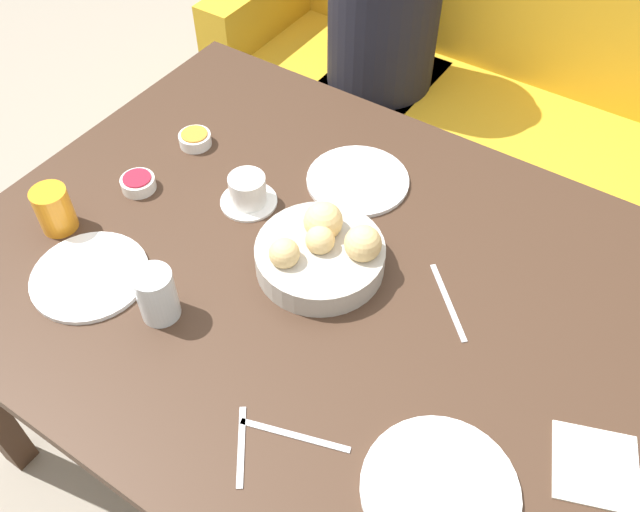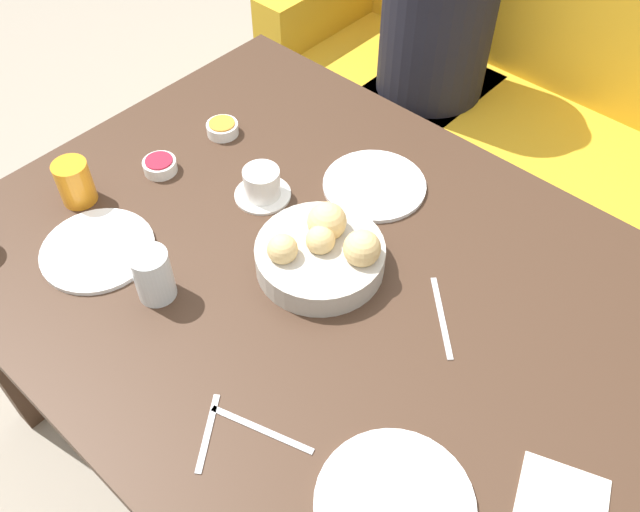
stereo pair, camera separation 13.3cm
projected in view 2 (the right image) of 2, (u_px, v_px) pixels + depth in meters
ground_plane at (318, 441)px, 1.91m from camera, size 10.00×10.00×0.00m
dining_table at (317, 297)px, 1.41m from camera, size 1.43×1.09×0.75m
couch at (522, 130)px, 2.33m from camera, size 1.80×0.70×0.88m
seated_person at (432, 61)px, 2.23m from camera, size 0.36×0.46×1.25m
bread_basket at (322, 252)px, 1.33m from camera, size 0.26×0.26×0.12m
plate_near_left at (98, 250)px, 1.38m from camera, size 0.23×0.23×0.01m
plate_near_right at (395, 505)px, 1.04m from camera, size 0.25×0.25×0.01m
plate_far_center at (374, 185)px, 1.51m from camera, size 0.23×0.23×0.01m
juice_glass at (75, 182)px, 1.45m from camera, size 0.07×0.07×0.10m
water_tumbler at (153, 275)px, 1.27m from camera, size 0.07×0.07×0.11m
coffee_cup at (262, 185)px, 1.47m from camera, size 0.12×0.12×0.07m
jam_bowl_berry at (160, 166)px, 1.53m from camera, size 0.08×0.08×0.03m
jam_bowl_honey at (222, 128)px, 1.62m from camera, size 0.08×0.08×0.03m
fork_silver at (262, 430)px, 1.12m from camera, size 0.18×0.07×0.00m
knife_silver at (442, 317)px, 1.27m from camera, size 0.14×0.14×0.00m
spoon_coffee at (208, 433)px, 1.12m from camera, size 0.09×0.12×0.00m
napkin at (561, 505)px, 1.04m from camera, size 0.17×0.17×0.00m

